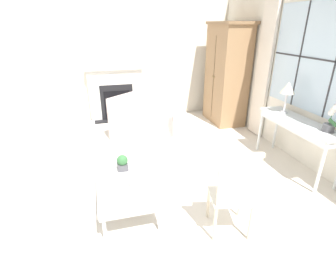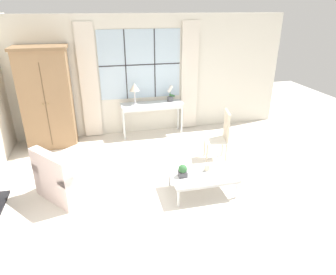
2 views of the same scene
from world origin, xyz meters
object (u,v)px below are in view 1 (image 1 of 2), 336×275
object	(u,v)px
armchair_upholstered	(140,125)
side_chair_wooden	(234,190)
console_table	(299,126)
table_lamp	(288,89)
armoire	(226,74)
fireplace	(116,91)
pillar_candle	(133,183)
coffee_table	(126,186)
potted_plant_small	(122,163)
potted_orchid	(331,121)

from	to	relation	value
armchair_upholstered	side_chair_wooden	distance (m)	2.96
console_table	table_lamp	xyz separation A→B (m)	(-0.40, 0.01, 0.49)
armoire	side_chair_wooden	size ratio (longest dim) A/B	2.08
table_lamp	armchair_upholstered	distance (m)	2.76
fireplace	pillar_candle	distance (m)	3.58
table_lamp	coffee_table	world-z (taller)	table_lamp
armchair_upholstered	side_chair_wooden	world-z (taller)	side_chair_wooden
fireplace	coffee_table	bearing A→B (deg)	-3.14
armoire	potted_plant_small	distance (m)	3.56
fireplace	potted_plant_small	xyz separation A→B (m)	(3.12, -0.19, -0.23)
armchair_upholstered	potted_plant_small	distance (m)	1.89
armoire	potted_orchid	size ratio (longest dim) A/B	5.59
console_table	table_lamp	size ratio (longest dim) A/B	2.93
potted_orchid	coffee_table	size ratio (longest dim) A/B	0.36
potted_plant_small	console_table	bearing A→B (deg)	90.09
potted_orchid	armchair_upholstered	bearing A→B (deg)	-135.38
console_table	side_chair_wooden	distance (m)	2.01
potted_orchid	armchair_upholstered	world-z (taller)	potted_orchid
pillar_candle	console_table	bearing A→B (deg)	99.78
console_table	potted_orchid	bearing A→B (deg)	6.78
fireplace	side_chair_wooden	distance (m)	4.30
potted_plant_small	armchair_upholstered	bearing A→B (deg)	163.64
armoire	pillar_candle	distance (m)	3.83
side_chair_wooden	potted_plant_small	size ratio (longest dim) A/B	4.97
potted_plant_small	coffee_table	bearing A→B (deg)	0.47
console_table	coffee_table	world-z (taller)	console_table
coffee_table	armchair_upholstered	bearing A→B (deg)	166.27
armoire	coffee_table	world-z (taller)	armoire
coffee_table	console_table	bearing A→B (deg)	97.47
coffee_table	pillar_candle	world-z (taller)	pillar_candle
potted_plant_small	table_lamp	bearing A→B (deg)	98.50
armchair_upholstered	pillar_candle	world-z (taller)	armchair_upholstered
armoire	coffee_table	size ratio (longest dim) A/B	2.00
console_table	table_lamp	world-z (taller)	table_lamp
table_lamp	side_chair_wooden	xyz separation A→B (m)	(1.51, -1.69, -0.61)
side_chair_wooden	fireplace	bearing A→B (deg)	-168.74
potted_orchid	pillar_candle	xyz separation A→B (m)	(-0.01, -2.69, -0.54)
armchair_upholstered	potted_plant_small	size ratio (longest dim) A/B	6.05
armoire	armchair_upholstered	distance (m)	2.31
armoire	potted_plant_small	xyz separation A→B (m)	(2.33, -2.62, -0.64)
fireplace	table_lamp	distance (m)	3.74
table_lamp	armchair_upholstered	bearing A→B (deg)	-122.44
potted_orchid	coffee_table	world-z (taller)	potted_orchid
potted_orchid	fireplace	bearing A→B (deg)	-144.34
armchair_upholstered	potted_plant_small	world-z (taller)	armchair_upholstered
console_table	coffee_table	bearing A→B (deg)	-82.53
table_lamp	pillar_candle	size ratio (longest dim) A/B	3.73
table_lamp	potted_orchid	bearing A→B (deg)	2.79
armoire	potted_plant_small	size ratio (longest dim) A/B	10.33
console_table	armchair_upholstered	size ratio (longest dim) A/B	1.16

